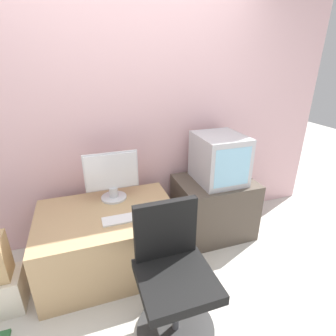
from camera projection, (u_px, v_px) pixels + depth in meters
ground_plane at (177, 329)px, 1.85m from camera, size 12.00×12.00×0.00m
wall_back at (130, 111)px, 2.50m from camera, size 4.40×0.05×2.60m
desk at (110, 239)px, 2.33m from camera, size 1.17×0.82×0.56m
side_stand at (213, 207)px, 2.78m from camera, size 0.77×0.59×0.62m
main_monitor at (112, 177)px, 2.36m from camera, size 0.48×0.23×0.45m
keyboard at (123, 219)px, 2.12m from camera, size 0.33×0.13×0.01m
mouse at (147, 213)px, 2.18m from camera, size 0.05×0.04×0.03m
crt_tv at (219, 158)px, 2.57m from camera, size 0.44×0.51×0.47m
office_chair at (173, 281)px, 1.73m from camera, size 0.54×0.54×0.92m
cardboard_box_lower at (3, 292)px, 1.96m from camera, size 0.29×0.26×0.30m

